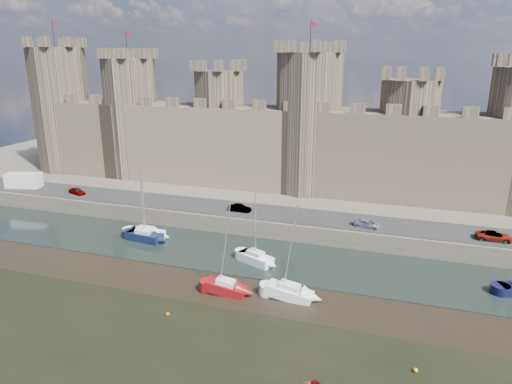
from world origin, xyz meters
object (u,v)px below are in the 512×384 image
car_3 (494,236)px  sailboat_2 (255,257)px  car_0 (77,191)px  car_2 (368,224)px  sailboat_4 (226,287)px  van (24,181)px  car_1 (240,208)px  sailboat_0 (146,233)px  sailboat_1 (145,235)px  sailboat_5 (289,292)px

car_3 → sailboat_2: 30.42m
car_0 → car_2: car_0 is taller
sailboat_4 → car_2: bearing=53.8°
van → car_1: bearing=-14.6°
van → sailboat_0: size_ratio=0.60×
van → sailboat_0: (29.45, -8.47, -3.02)m
car_2 → van: (-59.67, 1.15, 0.76)m
car_0 → car_3: size_ratio=0.78×
van → sailboat_1: (29.88, -9.46, -2.98)m
sailboat_0 → sailboat_2: bearing=-8.9°
sailboat_1 → sailboat_0: bearing=120.1°
van → sailboat_5: size_ratio=0.56×
car_1 → sailboat_2: sailboat_2 is taller
sailboat_0 → sailboat_4: (16.74, -11.20, -0.01)m
car_1 → car_2: 18.89m
sailboat_0 → sailboat_4: sailboat_4 is taller
car_2 → sailboat_2: (-12.73, -10.37, -2.23)m
van → sailboat_1: size_ratio=0.57×
car_3 → sailboat_2: (-28.38, -10.71, -2.30)m
car_2 → sailboat_4: size_ratio=0.35×
car_3 → sailboat_2: size_ratio=0.43×
car_1 → car_0: bearing=93.5°
car_0 → sailboat_2: size_ratio=0.34×
car_1 → car_3: size_ratio=0.79×
sailboat_2 → sailboat_4: (-0.74, -8.15, -0.04)m
car_0 → sailboat_4: sailboat_4 is taller
van → sailboat_0: sailboat_0 is taller
van → sailboat_4: bearing=-37.1°
car_3 → sailboat_2: bearing=111.5°
car_3 → sailboat_1: (-45.44, -8.65, -2.28)m
sailboat_4 → van: bearing=156.8°
sailboat_5 → car_0: bearing=159.0°
car_2 → sailboat_5: (-6.62, -17.33, -2.27)m
car_1 → sailboat_0: (-11.34, -8.10, -2.29)m
sailboat_0 → sailboat_1: (0.43, -0.99, 0.04)m
car_3 → sailboat_4: (-29.13, -18.86, -2.34)m
car_0 → van: 11.69m
sailboat_0 → sailboat_1: size_ratio=0.95×
van → sailboat_5: 56.26m
van → sailboat_1: sailboat_1 is taller
van → sailboat_4: 50.30m
sailboat_4 → car_3: bearing=32.8°
van → sailboat_2: sailboat_2 is taller
sailboat_0 → car_3: bearing=10.4°
car_1 → van: (-40.79, 0.36, 0.73)m
car_3 → car_2: bearing=92.1°
car_2 → sailboat_5: 18.69m
car_0 → sailboat_5: (41.40, -17.95, -2.31)m
car_0 → sailboat_2: 37.02m
car_2 → sailboat_1: 31.00m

